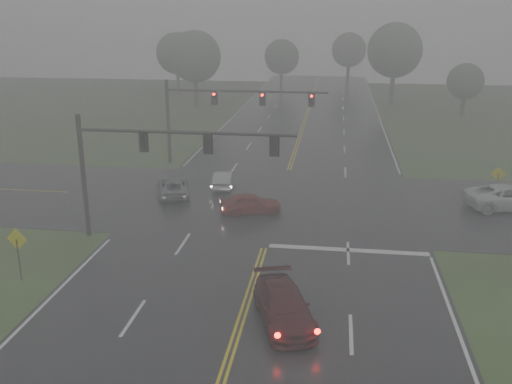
# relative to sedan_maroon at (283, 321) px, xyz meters

# --- Properties ---
(main_road) EXTENTS (18.00, 160.00, 0.02)m
(main_road) POSITION_rel_sedan_maroon_xyz_m (-1.75, 13.37, 0.00)
(main_road) COLOR black
(main_road) RESTS_ON ground
(cross_street) EXTENTS (120.00, 14.00, 0.02)m
(cross_street) POSITION_rel_sedan_maroon_xyz_m (-1.75, 15.37, 0.00)
(cross_street) COLOR black
(cross_street) RESTS_ON ground
(stop_bar) EXTENTS (8.50, 0.50, 0.01)m
(stop_bar) POSITION_rel_sedan_maroon_xyz_m (2.75, 7.77, 0.00)
(stop_bar) COLOR silver
(stop_bar) RESTS_ON ground
(sedan_maroon) EXTENTS (3.39, 5.23, 1.41)m
(sedan_maroon) POSITION_rel_sedan_maroon_xyz_m (0.00, 0.00, 0.00)
(sedan_maroon) COLOR #3F0B10
(sedan_maroon) RESTS_ON ground
(sedan_red) EXTENTS (4.15, 2.57, 1.32)m
(sedan_red) POSITION_rel_sedan_maroon_xyz_m (-3.30, 12.81, 0.00)
(sedan_red) COLOR maroon
(sedan_red) RESTS_ON ground
(sedan_silver) EXTENTS (1.66, 3.90, 1.25)m
(sedan_silver) POSITION_rel_sedan_maroon_xyz_m (-6.02, 17.98, 0.00)
(sedan_silver) COLOR #97999E
(sedan_silver) RESTS_ON ground
(car_grey) EXTENTS (3.26, 4.84, 1.23)m
(car_grey) POSITION_rel_sedan_maroon_xyz_m (-9.12, 15.70, 0.00)
(car_grey) COLOR #5C5E64
(car_grey) RESTS_ON ground
(pickup_white) EXTENTS (5.95, 3.66, 1.54)m
(pickup_white) POSITION_rel_sedan_maroon_xyz_m (13.11, 16.08, 0.00)
(pickup_white) COLOR silver
(pickup_white) RESTS_ON ground
(signal_gantry_near) EXTENTS (11.95, 0.30, 6.96)m
(signal_gantry_near) POSITION_rel_sedan_maroon_xyz_m (-8.31, 7.98, 4.87)
(signal_gantry_near) COLOR black
(signal_gantry_near) RESTS_ON ground
(signal_gantry_far) EXTENTS (13.25, 0.35, 6.93)m
(signal_gantry_far) POSITION_rel_sedan_maroon_xyz_m (-7.81, 24.57, 4.90)
(signal_gantry_far) COLOR black
(signal_gantry_far) RESTS_ON ground
(sign_diamond_west) EXTENTS (1.09, 0.20, 2.63)m
(sign_diamond_west) POSITION_rel_sedan_maroon_xyz_m (-12.74, 2.07, 1.78)
(sign_diamond_west) COLOR black
(sign_diamond_west) RESTS_ON ground
(sign_diamond_east) EXTENTS (0.96, 0.25, 2.34)m
(sign_diamond_east) POSITION_rel_sedan_maroon_xyz_m (12.76, 17.80, 1.58)
(sign_diamond_east) COLOR black
(sign_diamond_east) RESTS_ON ground
(tree_nw_a) EXTENTS (6.77, 6.77, 9.94)m
(tree_nw_a) POSITION_rel_sedan_maroon_xyz_m (-16.75, 53.79, 6.54)
(tree_nw_a) COLOR #322520
(tree_nw_a) RESTS_ON ground
(tree_ne_a) EXTENTS (7.40, 7.40, 10.87)m
(tree_ne_a) POSITION_rel_sedan_maroon_xyz_m (9.38, 60.41, 7.15)
(tree_ne_a) COLOR #322520
(tree_ne_a) RESTS_ON ground
(tree_n_mid) EXTENTS (5.50, 5.50, 8.07)m
(tree_n_mid) POSITION_rel_sedan_maroon_xyz_m (-7.03, 71.20, 5.31)
(tree_n_mid) COLOR #322520
(tree_n_mid) RESTS_ON ground
(tree_e_near) EXTENTS (4.34, 4.34, 6.37)m
(tree_e_near) POSITION_rel_sedan_maroon_xyz_m (17.03, 51.02, 4.18)
(tree_e_near) COLOR #322520
(tree_e_near) RESTS_ON ground
(tree_nw_b) EXTENTS (6.33, 6.33, 9.29)m
(tree_nw_b) POSITION_rel_sedan_maroon_xyz_m (-22.51, 65.71, 6.11)
(tree_nw_b) COLOR #322520
(tree_nw_b) RESTS_ON ground
(tree_n_far) EXTENTS (5.99, 5.99, 8.79)m
(tree_n_far) POSITION_rel_sedan_maroon_xyz_m (3.65, 82.44, 5.77)
(tree_n_far) COLOR #322520
(tree_n_far) RESTS_ON ground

